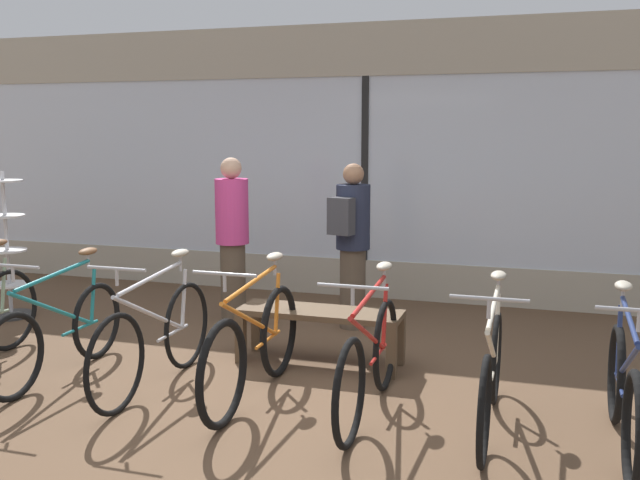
# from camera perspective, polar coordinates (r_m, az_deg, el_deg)

# --- Properties ---
(ground_plane) EXTENTS (24.00, 24.00, 0.00)m
(ground_plane) POSITION_cam_1_polar(r_m,az_deg,el_deg) (5.61, -4.79, -11.96)
(ground_plane) COLOR brown
(shop_back_wall) EXTENTS (12.00, 0.08, 3.20)m
(shop_back_wall) POSITION_cam_1_polar(r_m,az_deg,el_deg) (8.41, 3.65, 6.42)
(shop_back_wall) COLOR #B2A893
(shop_back_wall) RESTS_ON ground_plane
(bicycle_left) EXTENTS (0.46, 1.71, 1.02)m
(bicycle_left) POSITION_cam_1_polar(r_m,az_deg,el_deg) (6.16, -20.12, -6.90)
(bicycle_left) COLOR black
(bicycle_left) RESTS_ON ground_plane
(bicycle_center_left) EXTENTS (0.46, 1.78, 1.05)m
(bicycle_center_left) POSITION_cam_1_polar(r_m,az_deg,el_deg) (5.69, -13.03, -7.57)
(bicycle_center_left) COLOR black
(bicycle_center_left) RESTS_ON ground_plane
(bicycle_center) EXTENTS (0.46, 1.81, 1.05)m
(bicycle_center) POSITION_cam_1_polar(r_m,az_deg,el_deg) (5.36, -5.29, -8.43)
(bicycle_center) COLOR black
(bicycle_center) RESTS_ON ground_plane
(bicycle_center_right) EXTENTS (0.46, 1.76, 1.04)m
(bicycle_center_right) POSITION_cam_1_polar(r_m,az_deg,el_deg) (5.07, 4.01, -9.57)
(bicycle_center_right) COLOR black
(bicycle_center_right) RESTS_ON ground_plane
(bicycle_right) EXTENTS (0.46, 1.72, 1.02)m
(bicycle_right) POSITION_cam_1_polar(r_m,az_deg,el_deg) (4.94, 13.54, -10.37)
(bicycle_right) COLOR black
(bicycle_right) RESTS_ON ground_plane
(bicycle_far_right) EXTENTS (0.46, 1.66, 1.02)m
(bicycle_far_right) POSITION_cam_1_polar(r_m,az_deg,el_deg) (4.89, 23.14, -11.17)
(bicycle_far_right) COLOR black
(bicycle_far_right) RESTS_ON ground_plane
(accessory_rack) EXTENTS (0.48, 0.48, 1.56)m
(accessory_rack) POSITION_cam_1_polar(r_m,az_deg,el_deg) (8.28, -23.71, -1.27)
(accessory_rack) COLOR #333333
(accessory_rack) RESTS_ON ground_plane
(display_bench) EXTENTS (1.40, 0.44, 0.47)m
(display_bench) POSITION_cam_1_polar(r_m,az_deg,el_deg) (6.11, 0.01, -6.38)
(display_bench) COLOR brown
(display_bench) RESTS_ON ground_plane
(customer_near_rack) EXTENTS (0.38, 0.38, 1.71)m
(customer_near_rack) POSITION_cam_1_polar(r_m,az_deg,el_deg) (7.35, -7.03, 0.24)
(customer_near_rack) COLOR brown
(customer_near_rack) RESTS_ON ground_plane
(customer_by_window) EXTENTS (0.41, 0.54, 1.66)m
(customer_by_window) POSITION_cam_1_polar(r_m,az_deg,el_deg) (7.10, 2.58, -0.05)
(customer_by_window) COLOR brown
(customer_by_window) RESTS_ON ground_plane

